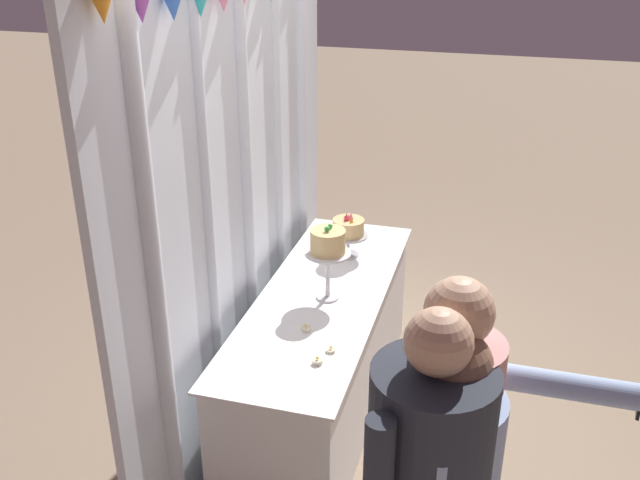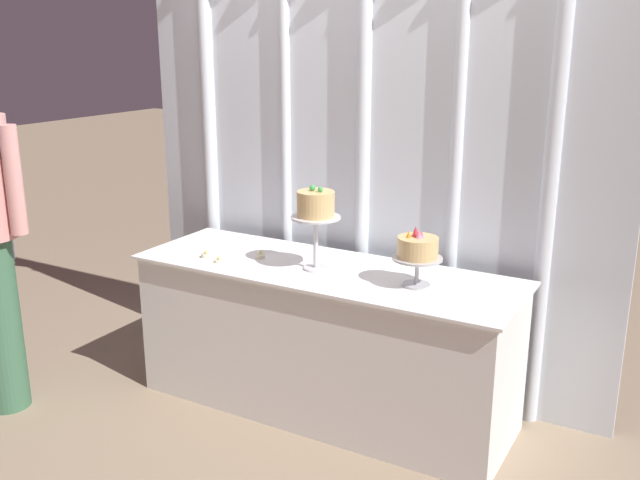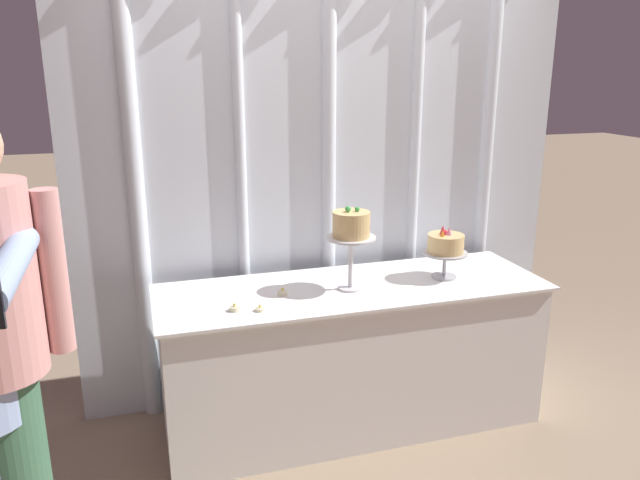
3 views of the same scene
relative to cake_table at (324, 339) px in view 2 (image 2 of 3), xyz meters
name	(u,v)px [view 2 (image 2 of 3)]	position (x,y,z in m)	size (l,w,h in m)	color
ground_plane	(315,415)	(0.00, -0.10, -0.40)	(24.00, 24.00, 0.00)	gray
draped_curtain	(363,134)	(-0.01, 0.44, 1.02)	(2.80, 0.14, 2.73)	silver
cake_table	(324,339)	(0.00, 0.00, 0.00)	(2.02, 0.66, 0.79)	white
cake_display_nearleft	(316,209)	(-0.03, -0.04, 0.71)	(0.25, 0.25, 0.43)	silver
cake_display_nearright	(418,250)	(0.51, -0.02, 0.57)	(0.24, 0.24, 0.29)	#B2B2B7
tealight_far_left	(206,255)	(-0.64, -0.15, 0.41)	(0.05, 0.05, 0.04)	beige
tealight_near_left	(219,261)	(-0.53, -0.19, 0.40)	(0.05, 0.05, 0.03)	beige
tealight_near_right	(260,256)	(-0.38, -0.02, 0.41)	(0.05, 0.05, 0.04)	beige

